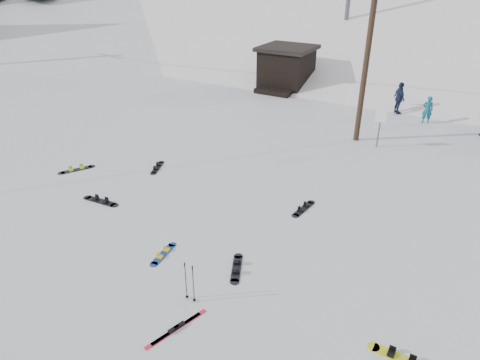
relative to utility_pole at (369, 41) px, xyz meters
The scene contains 19 objects.
ground 14.90m from the utility_pole, 98.13° to the right, with size 200.00×200.00×0.00m, color silver.
ski_slope 44.31m from the utility_pole, 92.79° to the left, with size 60.00×75.00×45.00m, color white.
ridge_left 53.35m from the utility_pole, 138.18° to the left, with size 34.00×85.00×38.00m, color silver.
treeline_left 44.65m from the utility_pole, 144.16° to the left, with size 20.00×64.00×10.00m, color black, non-canonical shape.
treeline_crest 72.18m from the utility_pole, 91.59° to the left, with size 50.00×6.00×10.00m, color black, non-canonical shape.
utility_pole is the anchor object (origin of this frame).
trail_sign 3.60m from the utility_pole, 21.04° to the right, with size 0.50×0.09×1.85m.
lift_hut 10.40m from the utility_pole, 135.24° to the left, with size 3.40×4.10×2.75m.
hero_snowboard 12.96m from the utility_pole, 101.03° to the right, with size 0.37×1.27×0.09m.
hero_skis 14.75m from the utility_pole, 90.77° to the right, with size 0.59×1.72×0.09m.
ski_poles 13.65m from the utility_pole, 92.08° to the right, with size 0.32×0.08×1.16m.
board_scatter_a 13.15m from the utility_pole, 120.80° to the right, with size 1.56×0.38×0.11m.
board_scatter_b 10.76m from the utility_pole, 130.87° to the right, with size 0.67×1.28×0.10m.
board_scatter_c 13.77m from the utility_pole, 134.86° to the right, with size 0.88×1.37×0.11m.
board_scatter_d 12.26m from the utility_pole, 90.40° to the right, with size 0.75×1.29×0.10m.
board_scatter_e 13.85m from the utility_pole, 69.09° to the right, with size 1.51×0.33×0.11m.
board_scatter_f 8.69m from the utility_pole, 87.58° to the right, with size 0.40×1.40×0.10m.
skier_teal 6.32m from the utility_pole, 59.50° to the left, with size 0.54×0.35×1.47m, color #0A586D.
skier_navy 6.39m from the utility_pole, 80.50° to the left, with size 1.06×0.44×1.80m, color #19213F.
Camera 1 is at (6.86, -5.65, 7.90)m, focal length 32.00 mm.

